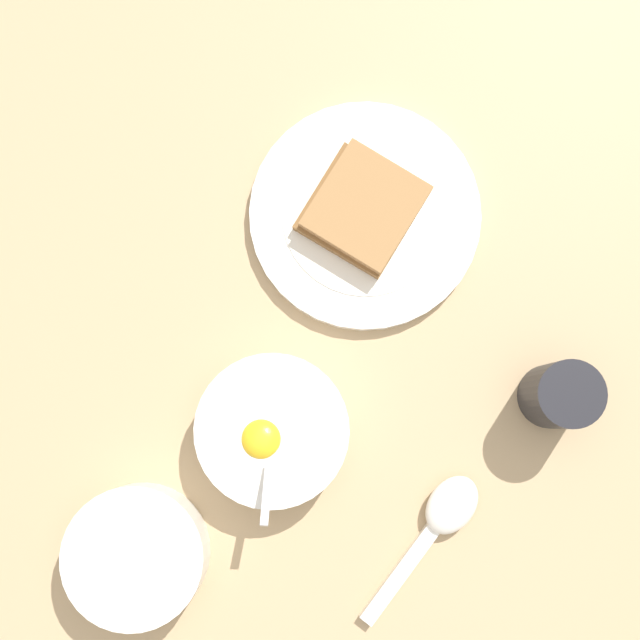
# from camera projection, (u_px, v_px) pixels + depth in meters

# --- Properties ---
(ground_plane) EXTENTS (3.00, 3.00, 0.00)m
(ground_plane) POSITION_uv_depth(u_px,v_px,m) (429.00, 361.00, 0.85)
(ground_plane) COLOR tan
(egg_bowl) EXTENTS (0.15, 0.14, 0.08)m
(egg_bowl) POSITION_uv_depth(u_px,v_px,m) (273.00, 431.00, 0.81)
(egg_bowl) COLOR white
(egg_bowl) RESTS_ON ground_plane
(toast_plate) EXTENTS (0.22, 0.22, 0.02)m
(toast_plate) POSITION_uv_depth(u_px,v_px,m) (365.00, 215.00, 0.86)
(toast_plate) COLOR white
(toast_plate) RESTS_ON ground_plane
(toast_sandwich) EXTENTS (0.12, 0.12, 0.03)m
(toast_sandwich) POSITION_uv_depth(u_px,v_px,m) (363.00, 209.00, 0.83)
(toast_sandwich) COLOR brown
(toast_sandwich) RESTS_ON toast_plate
(soup_spoon) EXTENTS (0.16, 0.09, 0.03)m
(soup_spoon) POSITION_uv_depth(u_px,v_px,m) (441.00, 519.00, 0.82)
(soup_spoon) COLOR white
(soup_spoon) RESTS_ON ground_plane
(congee_bowl) EXTENTS (0.13, 0.13, 0.05)m
(congee_bowl) POSITION_uv_depth(u_px,v_px,m) (137.00, 555.00, 0.80)
(congee_bowl) COLOR white
(congee_bowl) RESTS_ON ground_plane
(drinking_cup) EXTENTS (0.06, 0.06, 0.08)m
(drinking_cup) POSITION_uv_depth(u_px,v_px,m) (561.00, 395.00, 0.80)
(drinking_cup) COLOR black
(drinking_cup) RESTS_ON ground_plane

